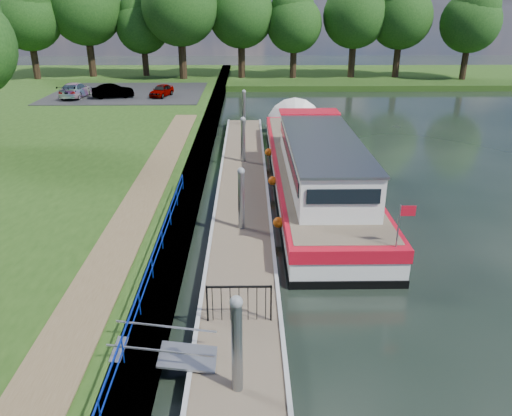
{
  "coord_description": "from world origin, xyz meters",
  "views": [
    {
      "loc": [
        0.28,
        -9.74,
        8.88
      ],
      "look_at": [
        0.57,
        8.17,
        1.4
      ],
      "focal_mm": 35.0,
      "sensor_mm": 36.0,
      "label": 1
    }
  ],
  "objects_px": {
    "car_b": "(113,91)",
    "car_c": "(75,90)",
    "pontoon": "(243,193)",
    "barge": "(312,163)",
    "car_a": "(161,90)"
  },
  "relations": [
    {
      "from": "pontoon",
      "to": "barge",
      "type": "distance_m",
      "value": 4.15
    },
    {
      "from": "car_b",
      "to": "pontoon",
      "type": "bearing_deg",
      "value": -167.13
    },
    {
      "from": "car_a",
      "to": "car_b",
      "type": "xyz_separation_m",
      "value": [
        -4.2,
        -0.57,
        0.06
      ]
    },
    {
      "from": "car_c",
      "to": "car_b",
      "type": "bearing_deg",
      "value": 178.21
    },
    {
      "from": "car_a",
      "to": "pontoon",
      "type": "bearing_deg",
      "value": -55.24
    },
    {
      "from": "car_b",
      "to": "car_c",
      "type": "relative_size",
      "value": 0.81
    },
    {
      "from": "barge",
      "to": "car_b",
      "type": "xyz_separation_m",
      "value": [
        -15.3,
        20.44,
        0.34
      ]
    },
    {
      "from": "pontoon",
      "to": "car_b",
      "type": "bearing_deg",
      "value": 117.69
    },
    {
      "from": "pontoon",
      "to": "car_b",
      "type": "xyz_separation_m",
      "value": [
        -11.7,
        22.3,
        1.24
      ]
    },
    {
      "from": "pontoon",
      "to": "car_b",
      "type": "relative_size",
      "value": 8.33
    },
    {
      "from": "car_b",
      "to": "car_c",
      "type": "distance_m",
      "value": 3.41
    },
    {
      "from": "car_c",
      "to": "car_a",
      "type": "bearing_deg",
      "value": -174.74
    },
    {
      "from": "barge",
      "to": "car_a",
      "type": "height_order",
      "value": "barge"
    },
    {
      "from": "barge",
      "to": "car_c",
      "type": "height_order",
      "value": "barge"
    },
    {
      "from": "car_a",
      "to": "car_b",
      "type": "distance_m",
      "value": 4.24
    }
  ]
}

